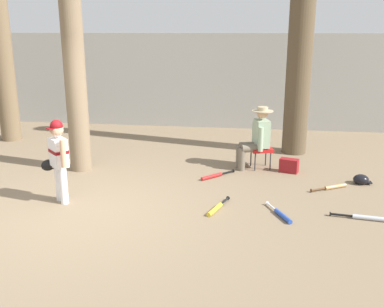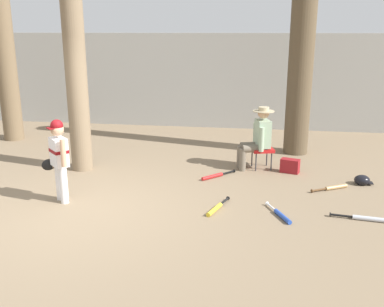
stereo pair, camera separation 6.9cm
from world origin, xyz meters
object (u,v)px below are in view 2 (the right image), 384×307
object	(u,v)px
tree_far_left	(3,36)
bat_wood_tan	(333,188)
handbag_beside_stool	(290,166)
batting_helmet_black	(362,180)
tree_near_player	(75,57)
bat_blue_youth	(281,215)
tree_behind_spectator	(303,37)
bat_red_barrel	(215,176)
young_ballplayer	(58,155)
bat_yellow_trainer	(216,208)
folding_stool	(262,150)
bat_aluminum_silver	(365,218)
seated_spectator	(258,136)

from	to	relation	value
tree_far_left	bat_wood_tan	size ratio (longest dim) A/B	8.80
handbag_beside_stool	batting_helmet_black	xyz separation A→B (m)	(1.20, -0.49, -0.05)
tree_near_player	bat_blue_youth	size ratio (longest dim) A/B	6.97
tree_behind_spectator	handbag_beside_stool	world-z (taller)	tree_behind_spectator
bat_red_barrel	batting_helmet_black	xyz separation A→B (m)	(2.57, 0.03, 0.04)
young_ballplayer	handbag_beside_stool	size ratio (longest dim) A/B	3.84
tree_behind_spectator	bat_wood_tan	world-z (taller)	tree_behind_spectator
bat_yellow_trainer	batting_helmet_black	world-z (taller)	batting_helmet_black
tree_behind_spectator	young_ballplayer	size ratio (longest dim) A/B	4.42
tree_behind_spectator	handbag_beside_stool	bearing A→B (deg)	-97.85
folding_stool	bat_blue_youth	distance (m)	2.33
tree_far_left	bat_aluminum_silver	xyz separation A→B (m)	(7.46, -3.68, -2.41)
tree_behind_spectator	handbag_beside_stool	distance (m)	2.74
young_ballplayer	bat_blue_youth	world-z (taller)	young_ballplayer
bat_red_barrel	bat_wood_tan	size ratio (longest dim) A/B	0.94
young_ballplayer	tree_far_left	bearing A→B (deg)	128.66
tree_near_player	bat_blue_youth	bearing A→B (deg)	-25.03
tree_near_player	bat_wood_tan	xyz separation A→B (m)	(4.62, -0.44, -2.09)
tree_far_left	folding_stool	bearing A→B (deg)	-13.61
tree_behind_spectator	bat_blue_youth	xyz separation A→B (m)	(-0.45, -3.53, -2.42)
bat_blue_youth	batting_helmet_black	size ratio (longest dim) A/B	2.19
bat_red_barrel	bat_blue_youth	bearing A→B (deg)	-54.95
tree_behind_spectator	tree_near_player	bearing A→B (deg)	-156.43
bat_wood_tan	bat_yellow_trainer	distance (m)	2.21
seated_spectator	handbag_beside_stool	world-z (taller)	seated_spectator
tree_near_player	handbag_beside_stool	size ratio (longest dim) A/B	14.12
young_ballplayer	folding_stool	xyz separation A→B (m)	(3.09, 2.18, -0.38)
handbag_beside_stool	bat_red_barrel	size ratio (longest dim) A/B	0.56
tree_behind_spectator	folding_stool	xyz separation A→B (m)	(-0.73, -1.25, -2.09)
bat_yellow_trainer	bat_blue_youth	bearing A→B (deg)	-6.07
bat_blue_youth	bat_yellow_trainer	xyz separation A→B (m)	(-0.94, 0.10, 0.00)
bat_aluminum_silver	batting_helmet_black	distance (m)	1.58
bat_blue_youth	bat_wood_tan	size ratio (longest dim) A/B	1.07
seated_spectator	bat_blue_youth	world-z (taller)	seated_spectator
tree_behind_spectator	seated_spectator	distance (m)	2.37
tree_near_player	bat_blue_youth	world-z (taller)	tree_near_player
tree_near_player	bat_blue_youth	distance (m)	4.58
handbag_beside_stool	bat_red_barrel	bearing A→B (deg)	-159.34
tree_behind_spectator	tree_far_left	bearing A→B (deg)	178.25
young_ballplayer	bat_wood_tan	distance (m)	4.51
tree_near_player	tree_behind_spectator	distance (m)	4.53
seated_spectator	bat_wood_tan	size ratio (longest dim) A/B	1.86
tree_near_player	bat_red_barrel	size ratio (longest dim) A/B	7.97
tree_far_left	batting_helmet_black	distance (m)	8.36
tree_near_player	tree_behind_spectator	size ratio (longest dim) A/B	0.83
tree_far_left	batting_helmet_black	xyz separation A→B (m)	(7.74, -2.12, -2.36)
folding_stool	bat_blue_youth	bearing A→B (deg)	-82.94
young_ballplayer	bat_wood_tan	size ratio (longest dim) A/B	2.02
tree_far_left	bat_red_barrel	xyz separation A→B (m)	(5.17, -2.15, -2.41)
folding_stool	tree_far_left	size ratio (longest dim) A/B	0.09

